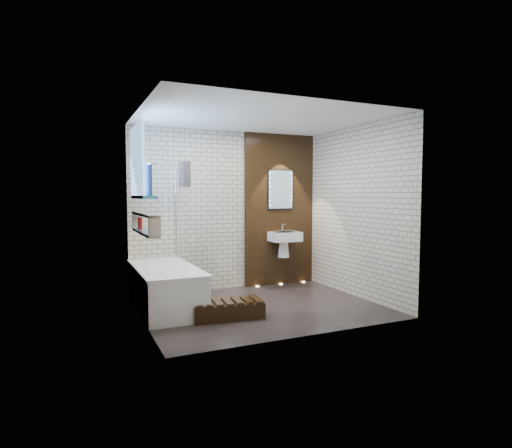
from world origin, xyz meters
name	(u,v)px	position (x,y,z in m)	size (l,w,h in m)	color
ground	(260,307)	(0.00, 0.00, 0.00)	(3.20, 3.20, 0.00)	black
room_shell	(260,214)	(0.00, 0.00, 1.30)	(3.24, 3.20, 2.60)	#B4A88F
walnut_panel	(279,210)	(0.95, 1.27, 1.30)	(1.30, 0.06, 2.60)	black
clerestory_window	(138,168)	(-1.57, 0.35, 1.90)	(0.18, 1.00, 0.94)	#7FADE0
display_niche	(145,224)	(-1.53, 0.15, 1.20)	(0.14, 1.30, 0.26)	teal
bathtub	(165,288)	(-1.22, 0.45, 0.29)	(0.79, 1.74, 0.70)	white
bath_screen	(182,214)	(-0.87, 0.89, 1.28)	(0.01, 0.78, 1.40)	white
towel	(185,175)	(-0.87, 0.71, 1.85)	(0.11, 0.27, 0.36)	#292321
shower_head	(151,164)	(-1.30, 0.95, 2.00)	(0.18, 0.18, 0.02)	silver
washbasin	(285,240)	(0.95, 1.07, 0.79)	(0.50, 0.36, 0.58)	white
led_mirror	(281,190)	(0.95, 1.23, 1.65)	(0.50, 0.02, 0.70)	black
walnut_step	(227,310)	(-0.60, -0.30, 0.10)	(0.90, 0.40, 0.20)	black
niche_bottles	(146,226)	(-1.53, 0.07, 1.17)	(0.06, 0.90, 0.16)	maroon
sill_vases	(148,180)	(-1.50, 0.03, 1.74)	(0.09, 0.09, 0.38)	#15213A
floor_uplights	(281,284)	(0.95, 1.20, 0.01)	(0.96, 0.06, 0.01)	#FFD899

